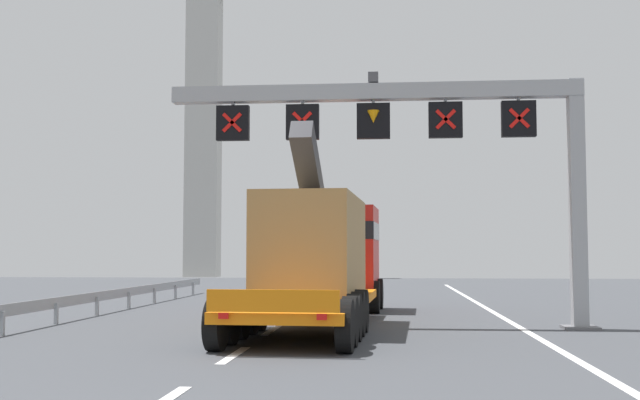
# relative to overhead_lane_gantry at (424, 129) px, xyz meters

# --- Properties ---
(lane_markings) EXTENTS (0.20, 37.43, 0.01)m
(lane_markings) POSITION_rel_overhead_lane_gantry_xyz_m (-4.07, -3.60, -5.47)
(lane_markings) COLOR silver
(lane_markings) RESTS_ON ground
(edge_line_right) EXTENTS (0.20, 63.00, 0.01)m
(edge_line_right) POSITION_rel_overhead_lane_gantry_xyz_m (2.57, -3.01, -5.47)
(edge_line_right) COLOR silver
(edge_line_right) RESTS_ON ground
(overhead_lane_gantry) EXTENTS (11.66, 0.90, 7.06)m
(overhead_lane_gantry) POSITION_rel_overhead_lane_gantry_xyz_m (0.00, 0.00, 0.00)
(overhead_lane_gantry) COLOR #9EA0A5
(overhead_lane_gantry) RESTS_ON ground
(heavy_haul_truck_orange) EXTENTS (3.56, 14.15, 5.30)m
(heavy_haul_truck_orange) POSITION_rel_overhead_lane_gantry_xyz_m (-2.90, 1.87, -3.49)
(heavy_haul_truck_orange) COLOR orange
(heavy_haul_truck_orange) RESTS_ON ground
(guardrail_left) EXTENTS (0.13, 34.36, 0.76)m
(guardrail_left) POSITION_rel_overhead_lane_gantry_xyz_m (-10.55, 0.17, -4.92)
(guardrail_left) COLOR #999EA3
(guardrail_left) RESTS_ON ground
(bridge_pylon_distant) EXTENTS (9.00, 2.00, 40.58)m
(bridge_pylon_distant) POSITION_rel_overhead_lane_gantry_xyz_m (-16.76, 43.21, 15.21)
(bridge_pylon_distant) COLOR #B7B7B2
(bridge_pylon_distant) RESTS_ON ground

